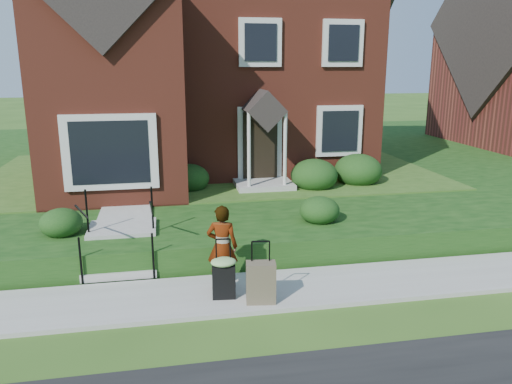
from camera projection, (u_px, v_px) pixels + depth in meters
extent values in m
plane|color=#2D5119|center=(258.00, 293.00, 9.00)|extent=(120.00, 120.00, 0.00)
cube|color=#9E9B93|center=(258.00, 291.00, 8.99)|extent=(60.00, 1.60, 0.08)
cube|color=#12380F|center=(304.00, 160.00, 20.02)|extent=(44.00, 20.00, 0.60)
cube|color=#9E9B93|center=(130.00, 197.00, 13.16)|extent=(1.20, 6.00, 0.06)
cube|color=maroon|center=(205.00, 85.00, 17.70)|extent=(10.00, 8.00, 5.40)
cube|color=maroon|center=(111.00, 93.00, 12.63)|extent=(3.60, 2.40, 5.40)
cube|color=beige|center=(111.00, 152.00, 11.86)|extent=(2.20, 0.30, 1.80)
cube|color=black|center=(260.00, 148.00, 14.46)|extent=(1.00, 0.12, 2.10)
cube|color=black|center=(339.00, 131.00, 14.79)|extent=(1.40, 0.10, 1.50)
cube|color=#9E9B93|center=(119.00, 274.00, 9.47)|extent=(1.40, 0.30, 0.15)
cube|color=#9E9B93|center=(120.00, 261.00, 9.71)|extent=(1.40, 0.30, 0.15)
cube|color=#9E9B93|center=(121.00, 248.00, 9.96)|extent=(1.40, 0.30, 0.15)
cube|color=#9E9B93|center=(121.00, 236.00, 10.21)|extent=(1.40, 0.30, 0.15)
cube|color=#9E9B93|center=(123.00, 228.00, 10.73)|extent=(1.40, 0.80, 0.15)
cylinder|color=black|center=(81.00, 261.00, 9.11)|extent=(0.04, 0.04, 0.90)
cylinder|color=black|center=(87.00, 211.00, 10.11)|extent=(0.04, 0.04, 0.90)
cylinder|color=black|center=(153.00, 256.00, 9.35)|extent=(0.04, 0.04, 0.90)
cylinder|color=black|center=(152.00, 208.00, 10.34)|extent=(0.04, 0.04, 0.90)
ellipsoid|color=black|center=(62.00, 184.00, 12.85)|extent=(1.23, 1.23, 0.86)
ellipsoid|color=black|center=(189.00, 175.00, 13.95)|extent=(1.15, 1.15, 0.81)
ellipsoid|color=black|center=(314.00, 172.00, 14.10)|extent=(1.33, 1.33, 0.93)
ellipsoid|color=black|center=(358.00, 167.00, 14.65)|extent=(1.40, 1.40, 0.98)
ellipsoid|color=black|center=(61.00, 220.00, 10.27)|extent=(0.86, 0.86, 0.61)
ellipsoid|color=black|center=(320.00, 208.00, 11.13)|extent=(0.89, 0.89, 0.63)
imported|color=#999999|center=(222.00, 247.00, 8.93)|extent=(0.64, 0.51, 1.53)
cube|color=black|center=(224.00, 281.00, 8.60)|extent=(0.42, 0.26, 0.60)
cylinder|color=black|center=(223.00, 240.00, 8.42)|extent=(0.24, 0.05, 0.03)
cylinder|color=black|center=(216.00, 253.00, 8.45)|extent=(0.02, 0.02, 0.45)
cylinder|color=black|center=(230.00, 252.00, 8.50)|extent=(0.02, 0.02, 0.45)
cylinder|color=black|center=(216.00, 296.00, 8.65)|extent=(0.05, 0.06, 0.06)
cylinder|color=black|center=(232.00, 295.00, 8.70)|extent=(0.05, 0.06, 0.06)
ellipsoid|color=#87B869|center=(223.00, 261.00, 8.51)|extent=(0.47, 0.40, 0.14)
cube|color=brown|center=(261.00, 282.00, 8.43)|extent=(0.53, 0.34, 0.72)
cylinder|color=black|center=(261.00, 243.00, 8.25)|extent=(0.30, 0.07, 0.03)
cylinder|color=black|center=(252.00, 254.00, 8.27)|extent=(0.02, 0.02, 0.35)
cylinder|color=black|center=(270.00, 252.00, 8.32)|extent=(0.02, 0.02, 0.35)
cylinder|color=black|center=(251.00, 301.00, 8.48)|extent=(0.05, 0.06, 0.06)
cylinder|color=black|center=(271.00, 299.00, 8.54)|extent=(0.05, 0.06, 0.06)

